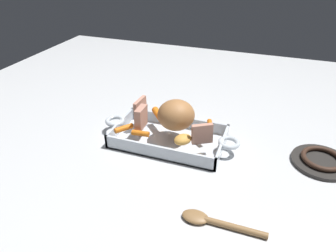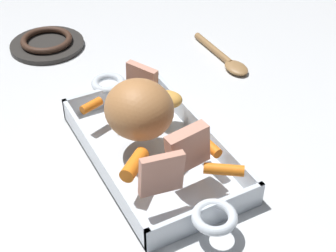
{
  "view_description": "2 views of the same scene",
  "coord_description": "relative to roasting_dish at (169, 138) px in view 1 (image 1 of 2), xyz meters",
  "views": [
    {
      "loc": [
        -0.28,
        0.79,
        0.57
      ],
      "look_at": [
        -0.0,
        0.01,
        0.07
      ],
      "focal_mm": 32.8,
      "sensor_mm": 36.0,
      "label": 1
    },
    {
      "loc": [
        0.59,
        -0.28,
        0.59
      ],
      "look_at": [
        0.02,
        0.02,
        0.08
      ],
      "focal_mm": 53.73,
      "sensor_mm": 36.0,
      "label": 2
    }
  ],
  "objects": [
    {
      "name": "ground_plane",
      "position": [
        0.0,
        0.0,
        -0.01
      ],
      "size": [
        2.06,
        2.06,
        0.0
      ],
      "primitive_type": "plane",
      "color": "silver"
    },
    {
      "name": "roasting_dish",
      "position": [
        0.0,
        0.0,
        0.0
      ],
      "size": [
        0.46,
        0.2,
        0.05
      ],
      "color": "silver",
      "rests_on": "ground_plane"
    },
    {
      "name": "pork_roast",
      "position": [
        -0.02,
        -0.01,
        0.08
      ],
      "size": [
        0.15,
        0.15,
        0.1
      ],
      "primitive_type": "ellipsoid",
      "rotation": [
        0.0,
        0.0,
        3.5
      ],
      "color": "#AB7141",
      "rests_on": "roasting_dish"
    },
    {
      "name": "roast_slice_thin",
      "position": [
        -0.12,
        0.04,
        0.07
      ],
      "size": [
        0.06,
        0.04,
        0.07
      ],
      "primitive_type": "cube",
      "rotation": [
        -0.04,
        0.0,
        5.2
      ],
      "color": "tan",
      "rests_on": "roasting_dish"
    },
    {
      "name": "roast_slice_thick",
      "position": [
        0.09,
        0.02,
        0.07
      ],
      "size": [
        0.03,
        0.08,
        0.07
      ],
      "primitive_type": "cube",
      "rotation": [
        0.08,
        0.0,
        0.08
      ],
      "color": "tan",
      "rests_on": "roasting_dish"
    },
    {
      "name": "roast_slice_outer",
      "position": [
        0.12,
        -0.05,
        0.07
      ],
      "size": [
        0.02,
        0.07,
        0.07
      ],
      "primitive_type": "cube",
      "rotation": [
        -0.06,
        0.0,
        6.17
      ],
      "color": "tan",
      "rests_on": "roasting_dish"
    },
    {
      "name": "baby_carrot_southeast",
      "position": [
        0.07,
        0.06,
        0.04
      ],
      "size": [
        0.06,
        0.02,
        0.02
      ],
      "primitive_type": "cylinder",
      "rotation": [
        1.56,
        0.0,
        4.81
      ],
      "color": "orange",
      "rests_on": "roasting_dish"
    },
    {
      "name": "baby_carrot_northeast",
      "position": [
        -0.11,
        -0.02,
        0.04
      ],
      "size": [
        0.04,
        0.04,
        0.02
      ],
      "primitive_type": "cylinder",
      "rotation": [
        1.58,
        0.0,
        0.9
      ],
      "color": "orange",
      "rests_on": "roasting_dish"
    },
    {
      "name": "baby_carrot_northwest",
      "position": [
        0.13,
        0.06,
        0.04
      ],
      "size": [
        0.05,
        0.06,
        0.02
      ],
      "primitive_type": "cylinder",
      "rotation": [
        1.59,
        0.0,
        5.66
      ],
      "color": "orange",
      "rests_on": "roasting_dish"
    },
    {
      "name": "baby_carrot_short",
      "position": [
        -0.12,
        -0.06,
        0.04
      ],
      "size": [
        0.03,
        0.05,
        0.02
      ],
      "primitive_type": "cylinder",
      "rotation": [
        1.59,
        0.0,
        3.48
      ],
      "color": "orange",
      "rests_on": "roasting_dish"
    },
    {
      "name": "baby_carrot_long",
      "position": [
        0.06,
        -0.06,
        0.05
      ],
      "size": [
        0.06,
        0.06,
        0.03
      ],
      "primitive_type": "cylinder",
      "rotation": [
        1.66,
        0.0,
        3.88
      ],
      "color": "orange",
      "rests_on": "roasting_dish"
    },
    {
      "name": "potato_whole",
      "position": [
        -0.07,
        0.06,
        0.05
      ],
      "size": [
        0.07,
        0.07,
        0.03
      ],
      "primitive_type": "ellipsoid",
      "rotation": [
        0.0,
        0.0,
        0.93
      ],
      "color": "gold",
      "rests_on": "roasting_dish"
    },
    {
      "name": "stove_burner_rear",
      "position": [
        -0.47,
        -0.04,
        -0.0
      ],
      "size": [
        0.17,
        0.17,
        0.03
      ],
      "color": "#282623",
      "rests_on": "ground_plane"
    },
    {
      "name": "serving_spoon",
      "position": [
        -0.21,
        0.29,
        -0.01
      ],
      "size": [
        0.2,
        0.04,
        0.02
      ],
      "rotation": [
        0.0,
        0.0,
        0.0
      ],
      "color": "olive",
      "rests_on": "ground_plane"
    }
  ]
}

